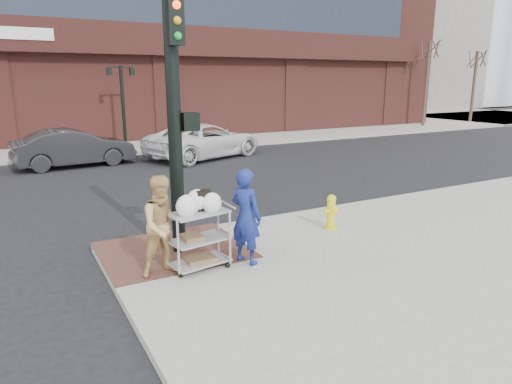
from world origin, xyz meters
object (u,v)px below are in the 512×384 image
lamp_post (122,97)px  minivan_white (205,141)px  traffic_signal_pole (176,115)px  woman_blue (246,216)px  pedestrian_tan (164,226)px  fire_hydrant (331,212)px  utility_cart (199,234)px  sedan_dark (74,148)px

lamp_post → minivan_white: bearing=-58.6°
traffic_signal_pole → woman_blue: traffic_signal_pole is taller
pedestrian_tan → fire_hydrant: pedestrian_tan is taller
minivan_white → utility_cart: size_ratio=3.91×
lamp_post → traffic_signal_pole: traffic_signal_pole is taller
woman_blue → pedestrian_tan: woman_blue is taller
minivan_white → fire_hydrant: size_ratio=6.94×
lamp_post → traffic_signal_pole: bearing=-99.2°
lamp_post → utility_cart: (-2.47, -16.21, -1.82)m
lamp_post → utility_cart: bearing=-98.7°
lamp_post → sedan_dark: lamp_post is taller
lamp_post → pedestrian_tan: (-3.08, -16.14, -1.59)m
traffic_signal_pole → woman_blue: bearing=-52.3°
pedestrian_tan → sedan_dark: 12.44m
utility_cart → fire_hydrant: 3.53m
woman_blue → utility_cart: woman_blue is taller
woman_blue → pedestrian_tan: bearing=58.4°
utility_cart → lamp_post: bearing=81.3°
lamp_post → traffic_signal_pole: (-2.48, -15.23, 0.21)m
woman_blue → utility_cart: 0.91m
woman_blue → pedestrian_tan: 1.49m
traffic_signal_pole → minivan_white: size_ratio=0.89×
lamp_post → sedan_dark: bearing=-128.3°
sedan_dark → fire_hydrant: bearing=-167.2°
minivan_white → traffic_signal_pole: bearing=135.2°
minivan_white → fire_hydrant: minivan_white is taller
pedestrian_tan → utility_cart: 0.65m
woman_blue → pedestrian_tan: size_ratio=1.01×
sedan_dark → traffic_signal_pole: bearing=176.7°
sedan_dark → minivan_white: 5.53m
traffic_signal_pole → minivan_white: 12.28m
pedestrian_tan → utility_cart: size_ratio=1.23×
pedestrian_tan → minivan_white: 13.18m
lamp_post → woman_blue: lamp_post is taller
pedestrian_tan → utility_cart: (0.61, -0.07, -0.23)m
woman_blue → fire_hydrant: size_ratio=2.21×
fire_hydrant → lamp_post: bearing=93.6°
traffic_signal_pole → pedestrian_tan: bearing=-123.4°
traffic_signal_pole → utility_cart: (0.01, -0.98, -2.03)m
lamp_post → pedestrian_tan: 16.50m
woman_blue → fire_hydrant: (2.60, 0.81, -0.48)m
sedan_dark → fire_hydrant: 12.48m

